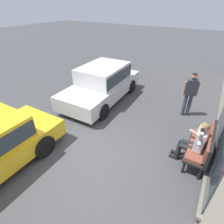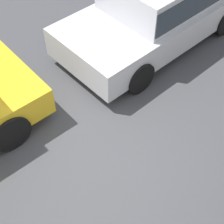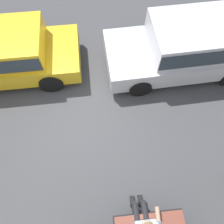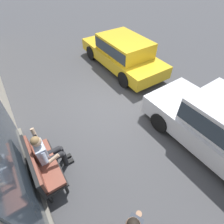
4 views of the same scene
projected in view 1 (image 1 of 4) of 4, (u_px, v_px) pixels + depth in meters
ground_plane at (88, 150)px, 5.28m from camera, size 60.00×60.00×0.00m
bench at (203, 145)px, 4.63m from camera, size 1.44×0.55×1.02m
person_on_phone at (195, 142)px, 4.55m from camera, size 0.73×0.74×1.36m
parked_car_near at (103, 82)px, 7.64m from camera, size 4.28×2.02×1.51m
pedestrian_standing at (190, 91)px, 6.37m from camera, size 0.34×0.50×1.73m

